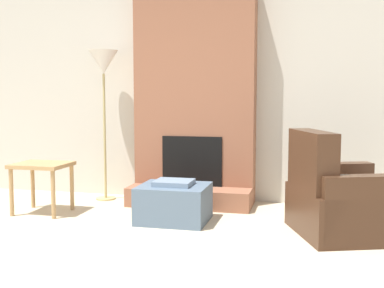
% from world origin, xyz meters
% --- Properties ---
extents(wall_back, '(7.71, 0.06, 2.60)m').
position_xyz_m(wall_back, '(0.00, 3.13, 1.30)').
color(wall_back, beige).
rests_on(wall_back, ground_plane).
extents(fireplace, '(1.42, 0.66, 2.60)m').
position_xyz_m(fireplace, '(0.00, 2.92, 1.19)').
color(fireplace, '#935B42').
rests_on(fireplace, ground_plane).
extents(ottoman, '(0.68, 0.59, 0.42)m').
position_xyz_m(ottoman, '(0.01, 1.98, 0.19)').
color(ottoman, slate).
rests_on(ottoman, ground_plane).
extents(armchair, '(1.14, 1.16, 0.95)m').
position_xyz_m(armchair, '(1.60, 1.87, 0.29)').
color(armchair, '#422819').
rests_on(armchair, ground_plane).
extents(side_table, '(0.56, 0.48, 0.54)m').
position_xyz_m(side_table, '(-1.46, 1.99, 0.45)').
color(side_table, tan).
rests_on(side_table, ground_plane).
extents(floor_lamp_left, '(0.35, 0.35, 1.80)m').
position_xyz_m(floor_lamp_left, '(-1.09, 2.80, 1.58)').
color(floor_lamp_left, tan).
rests_on(floor_lamp_left, ground_plane).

